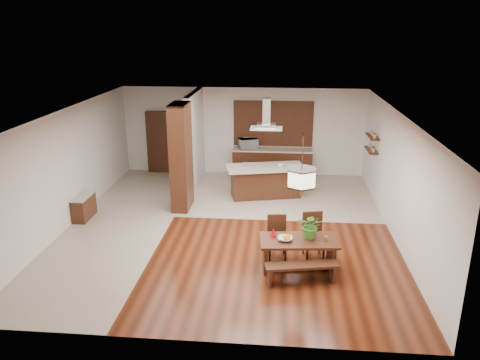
# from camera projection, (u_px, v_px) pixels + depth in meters

# --- Properties ---
(room_shell) EXTENTS (9.00, 9.04, 2.92)m
(room_shell) POSITION_uv_depth(u_px,v_px,m) (227.00, 147.00, 11.12)
(room_shell) COLOR #3C170A
(room_shell) RESTS_ON ground
(tile_hallway) EXTENTS (2.50, 9.00, 0.01)m
(tile_hallway) POSITION_uv_depth(u_px,v_px,m) (122.00, 223.00, 12.00)
(tile_hallway) COLOR #B7AA98
(tile_hallway) RESTS_ON ground
(tile_kitchen) EXTENTS (5.50, 4.00, 0.01)m
(tile_kitchen) POSITION_uv_depth(u_px,v_px,m) (279.00, 194.00, 14.03)
(tile_kitchen) COLOR #B7AA98
(tile_kitchen) RESTS_ON ground
(soffit_band) EXTENTS (8.00, 9.00, 0.02)m
(soffit_band) POSITION_uv_depth(u_px,v_px,m) (227.00, 113.00, 10.86)
(soffit_band) COLOR #3F190F
(soffit_band) RESTS_ON room_shell
(partition_pier) EXTENTS (0.45, 1.00, 2.90)m
(partition_pier) POSITION_uv_depth(u_px,v_px,m) (181.00, 157.00, 12.56)
(partition_pier) COLOR black
(partition_pier) RESTS_ON ground
(partition_stub) EXTENTS (0.18, 2.40, 2.90)m
(partition_stub) POSITION_uv_depth(u_px,v_px,m) (195.00, 139.00, 14.55)
(partition_stub) COLOR silver
(partition_stub) RESTS_ON ground
(hallway_console) EXTENTS (0.37, 0.88, 0.63)m
(hallway_console) POSITION_uv_depth(u_px,v_px,m) (84.00, 207.00, 12.18)
(hallway_console) COLOR black
(hallway_console) RESTS_ON ground
(hallway_doorway) EXTENTS (1.10, 0.20, 2.10)m
(hallway_doorway) POSITION_uv_depth(u_px,v_px,m) (163.00, 142.00, 15.82)
(hallway_doorway) COLOR black
(hallway_doorway) RESTS_ON ground
(rear_counter) EXTENTS (2.60, 0.62, 0.95)m
(rear_counter) POSITION_uv_depth(u_px,v_px,m) (272.00, 163.00, 15.50)
(rear_counter) COLOR black
(rear_counter) RESTS_ON ground
(kitchen_window) EXTENTS (2.60, 0.08, 1.50)m
(kitchen_window) POSITION_uv_depth(u_px,v_px,m) (273.00, 123.00, 15.35)
(kitchen_window) COLOR #96582D
(kitchen_window) RESTS_ON room_shell
(shelf_lower) EXTENTS (0.26, 0.90, 0.04)m
(shelf_lower) POSITION_uv_depth(u_px,v_px,m) (371.00, 150.00, 13.46)
(shelf_lower) COLOR black
(shelf_lower) RESTS_ON room_shell
(shelf_upper) EXTENTS (0.26, 0.90, 0.04)m
(shelf_upper) POSITION_uv_depth(u_px,v_px,m) (373.00, 137.00, 13.33)
(shelf_upper) COLOR black
(shelf_upper) RESTS_ON room_shell
(dining_table) EXTENTS (1.66, 0.94, 0.66)m
(dining_table) POSITION_uv_depth(u_px,v_px,m) (298.00, 247.00, 9.62)
(dining_table) COLOR black
(dining_table) RESTS_ON ground
(dining_bench) EXTENTS (1.48, 0.59, 0.41)m
(dining_bench) POSITION_uv_depth(u_px,v_px,m) (302.00, 273.00, 9.16)
(dining_bench) COLOR black
(dining_bench) RESTS_ON ground
(dining_chair_left) EXTENTS (0.46, 0.46, 0.94)m
(dining_chair_left) POSITION_uv_depth(u_px,v_px,m) (277.00, 238.00, 10.08)
(dining_chair_left) COLOR black
(dining_chair_left) RESTS_ON ground
(dining_chair_right) EXTENTS (0.52, 0.52, 1.00)m
(dining_chair_right) POSITION_uv_depth(u_px,v_px,m) (314.00, 236.00, 10.08)
(dining_chair_right) COLOR black
(dining_chair_right) RESTS_ON ground
(pendant_lantern) EXTENTS (0.64, 0.64, 1.31)m
(pendant_lantern) POSITION_uv_depth(u_px,v_px,m) (302.00, 165.00, 9.06)
(pendant_lantern) COLOR #F8F0BE
(pendant_lantern) RESTS_ON room_shell
(foliage_plant) EXTENTS (0.59, 0.54, 0.54)m
(foliage_plant) POSITION_uv_depth(u_px,v_px,m) (311.00, 226.00, 9.54)
(foliage_plant) COLOR #3B7D29
(foliage_plant) RESTS_ON dining_table
(fruit_bowl) EXTENTS (0.33, 0.33, 0.07)m
(fruit_bowl) POSITION_uv_depth(u_px,v_px,m) (285.00, 239.00, 9.51)
(fruit_bowl) COLOR beige
(fruit_bowl) RESTS_ON dining_table
(napkin_cone) EXTENTS (0.15, 0.15, 0.20)m
(napkin_cone) POSITION_uv_depth(u_px,v_px,m) (273.00, 232.00, 9.65)
(napkin_cone) COLOR #AE0C18
(napkin_cone) RESTS_ON dining_table
(gold_ornament) EXTENTS (0.09, 0.09, 0.11)m
(gold_ornament) POSITION_uv_depth(u_px,v_px,m) (326.00, 239.00, 9.47)
(gold_ornament) COLOR gold
(gold_ornament) RESTS_ON dining_table
(kitchen_island) EXTENTS (2.42, 1.48, 0.93)m
(kitchen_island) POSITION_uv_depth(u_px,v_px,m) (265.00, 181.00, 13.70)
(kitchen_island) COLOR black
(kitchen_island) RESTS_ON ground
(range_hood) EXTENTS (0.90, 0.55, 0.87)m
(range_hood) POSITION_uv_depth(u_px,v_px,m) (267.00, 114.00, 13.08)
(range_hood) COLOR silver
(range_hood) RESTS_ON room_shell
(island_cup) EXTENTS (0.15, 0.15, 0.11)m
(island_cup) POSITION_uv_depth(u_px,v_px,m) (280.00, 166.00, 13.42)
(island_cup) COLOR silver
(island_cup) RESTS_ON kitchen_island
(microwave) EXTENTS (0.72, 0.62, 0.33)m
(microwave) POSITION_uv_depth(u_px,v_px,m) (248.00, 144.00, 15.37)
(microwave) COLOR silver
(microwave) RESTS_ON rear_counter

